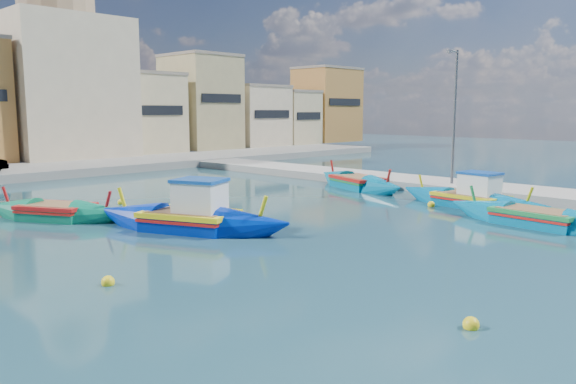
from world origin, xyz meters
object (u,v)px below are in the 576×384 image
luzzu_blue_cabin (190,220)px  luzzu_green (56,213)px  church_block (60,68)px  luzzu_turquoise_cabin (471,200)px  luzzu_blue_south (537,220)px  luzzu_cyan_mid (358,184)px  quay_street_lamp (454,116)px

luzzu_blue_cabin → luzzu_green: size_ratio=1.23×
luzzu_green → church_block: bearing=65.2°
luzzu_turquoise_cabin → luzzu_blue_cabin: size_ratio=0.96×
luzzu_turquoise_cabin → luzzu_blue_south: 4.68m
luzzu_turquoise_cabin → luzzu_cyan_mid: size_ratio=0.98×
church_block → luzzu_green: (-11.95, -25.80, -8.16)m
luzzu_blue_cabin → luzzu_cyan_mid: (14.23, 2.63, -0.11)m
luzzu_cyan_mid → luzzu_blue_cabin: bearing=-169.5°
church_block → luzzu_green: church_block is taller
quay_street_lamp → luzzu_blue_south: size_ratio=0.95×
luzzu_cyan_mid → luzzu_turquoise_cabin: bearing=-100.6°
quay_street_lamp → luzzu_green: bearing=157.1°
quay_street_lamp → luzzu_blue_cabin: bearing=172.5°
quay_street_lamp → luzzu_cyan_mid: bearing=116.8°
luzzu_blue_south → luzzu_blue_cabin: bearing=137.7°
luzzu_turquoise_cabin → luzzu_blue_cabin: luzzu_blue_cabin is taller
quay_street_lamp → luzzu_blue_cabin: (-16.67, 2.21, -3.96)m
luzzu_blue_cabin → luzzu_green: (-2.72, 5.99, -0.14)m
luzzu_blue_south → quay_street_lamp: bearing=48.8°
church_block → quay_street_lamp: (7.44, -34.00, -4.07)m
luzzu_cyan_mid → quay_street_lamp: bearing=-63.2°
luzzu_blue_cabin → luzzu_cyan_mid: luzzu_blue_cabin is taller
quay_street_lamp → luzzu_blue_cabin: quay_street_lamp is taller
church_block → luzzu_blue_cabin: church_block is taller
church_block → luzzu_cyan_mid: church_block is taller
quay_street_lamp → luzzu_turquoise_cabin: quay_street_lamp is taller
church_block → luzzu_green: 29.58m
luzzu_blue_south → luzzu_turquoise_cabin: bearing=59.6°
church_block → quay_street_lamp: church_block is taller
quay_street_lamp → luzzu_cyan_mid: size_ratio=0.91×
church_block → luzzu_cyan_mid: bearing=-80.3°
luzzu_blue_south → luzzu_green: bearing=130.3°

